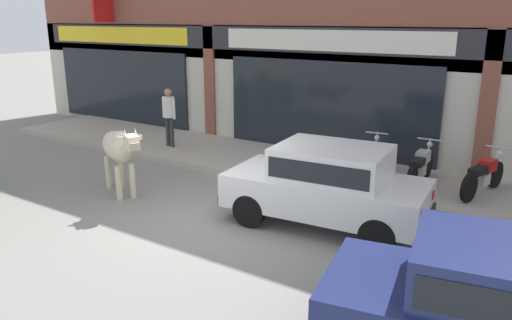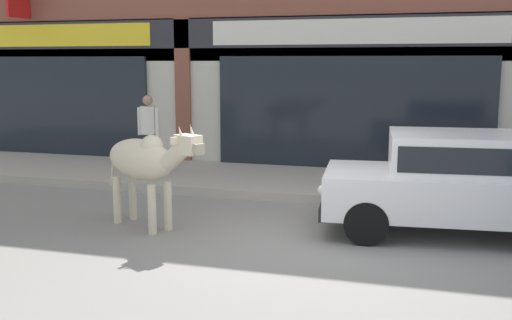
{
  "view_description": "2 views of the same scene",
  "coord_description": "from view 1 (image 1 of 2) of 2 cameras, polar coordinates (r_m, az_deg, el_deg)",
  "views": [
    {
      "loc": [
        5.53,
        -6.68,
        3.61
      ],
      "look_at": [
        0.47,
        1.0,
        0.97
      ],
      "focal_mm": 35.0,
      "sensor_mm": 36.0,
      "label": 1
    },
    {
      "loc": [
        1.64,
        -7.7,
        2.45
      ],
      "look_at": [
        -0.91,
        1.0,
        0.94
      ],
      "focal_mm": 42.0,
      "sensor_mm": 36.0,
      "label": 2
    }
  ],
  "objects": [
    {
      "name": "motorcycle_1",
      "position": [
        11.14,
        18.28,
        -0.74
      ],
      "size": [
        0.52,
        1.81,
        0.88
      ],
      "color": "black",
      "rests_on": "sidewalk"
    },
    {
      "name": "car_0",
      "position": [
        8.9,
        8.2,
        -2.48
      ],
      "size": [
        3.72,
        1.92,
        1.46
      ],
      "color": "black",
      "rests_on": "ground"
    },
    {
      "name": "ground_plane",
      "position": [
        9.39,
        -5.79,
        -6.7
      ],
      "size": [
        90.0,
        90.0,
        0.0
      ],
      "primitive_type": "plane",
      "color": "gray"
    },
    {
      "name": "sidewalk",
      "position": [
        12.21,
        4.95,
        -0.84
      ],
      "size": [
        19.0,
        2.85,
        0.17
      ],
      "primitive_type": "cube",
      "color": "#A8A093",
      "rests_on": "ground"
    },
    {
      "name": "shop_building",
      "position": [
        13.2,
        8.99,
        16.87
      ],
      "size": [
        23.0,
        1.4,
        8.15
      ],
      "color": "brown",
      "rests_on": "ground"
    },
    {
      "name": "cow",
      "position": [
        10.71,
        -15.4,
        1.34
      ],
      "size": [
        1.97,
        1.22,
        1.61
      ],
      "color": "beige",
      "rests_on": "ground"
    },
    {
      "name": "pedestrian",
      "position": [
        13.82,
        -9.93,
        5.52
      ],
      "size": [
        0.5,
        0.32,
        1.6
      ],
      "color": "#2D2D33",
      "rests_on": "sidewalk"
    },
    {
      "name": "motorcycle_0",
      "position": [
        11.44,
        12.79,
        0.11
      ],
      "size": [
        0.52,
        1.81,
        0.88
      ],
      "color": "black",
      "rests_on": "sidewalk"
    },
    {
      "name": "car_1",
      "position": [
        5.8,
        26.32,
        -14.67
      ],
      "size": [
        3.79,
        2.19,
        1.46
      ],
      "color": "black",
      "rests_on": "ground"
    },
    {
      "name": "motorcycle_2",
      "position": [
        10.97,
        24.55,
        -1.65
      ],
      "size": [
        0.67,
        1.78,
        0.88
      ],
      "color": "black",
      "rests_on": "sidewalk"
    }
  ]
}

